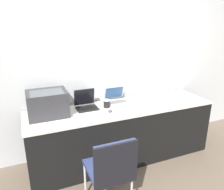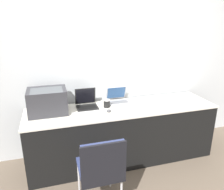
{
  "view_description": "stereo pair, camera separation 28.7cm",
  "coord_description": "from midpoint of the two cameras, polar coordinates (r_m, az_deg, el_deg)",
  "views": [
    {
      "loc": [
        -1.18,
        -2.15,
        1.88
      ],
      "look_at": [
        -0.14,
        0.36,
        0.96
      ],
      "focal_mm": 35.0,
      "sensor_mm": 36.0,
      "label": 1
    },
    {
      "loc": [
        -0.91,
        -2.25,
        1.88
      ],
      "look_at": [
        -0.14,
        0.36,
        0.96
      ],
      "focal_mm": 35.0,
      "sensor_mm": 36.0,
      "label": 2
    }
  ],
  "objects": [
    {
      "name": "laptop_left",
      "position": [
        2.94,
        -3.89,
        -2.24
      ],
      "size": [
        0.28,
        0.27,
        0.24
      ],
      "color": "black",
      "rests_on": "table"
    },
    {
      "name": "printer",
      "position": [
        2.79,
        -13.72,
        -1.44
      ],
      "size": [
        0.47,
        0.36,
        0.31
      ],
      "color": "#333338",
      "rests_on": "table"
    },
    {
      "name": "mouse",
      "position": [
        2.78,
        2.13,
        -4.22
      ],
      "size": [
        0.06,
        0.04,
        0.04
      ],
      "color": "#4C4C51",
      "rests_on": "table"
    },
    {
      "name": "ground_plane",
      "position": [
        3.08,
        7.49,
        -19.16
      ],
      "size": [
        14.0,
        14.0,
        0.0
      ],
      "primitive_type": "plane",
      "color": "#6B5B4C"
    },
    {
      "name": "laptop_right",
      "position": [
        3.13,
        4.19,
        -1.06
      ],
      "size": [
        0.29,
        0.27,
        0.21
      ],
      "color": "#B7B7BC",
      "rests_on": "table"
    },
    {
      "name": "table",
      "position": [
        3.12,
        5.33,
        -9.95
      ],
      "size": [
        2.55,
        0.68,
        0.78
      ],
      "color": "black",
      "rests_on": "ground_plane"
    },
    {
      "name": "chair",
      "position": [
        2.21,
        0.98,
        -18.37
      ],
      "size": [
        0.42,
        0.47,
        0.87
      ],
      "color": "navy",
      "rests_on": "ground_plane"
    },
    {
      "name": "wall_back",
      "position": [
        3.17,
        3.15,
        8.12
      ],
      "size": [
        8.0,
        0.05,
        2.6
      ],
      "color": "silver",
      "rests_on": "ground_plane"
    },
    {
      "name": "coffee_cup",
      "position": [
        2.93,
        1.41,
        -2.28
      ],
      "size": [
        0.09,
        0.09,
        0.11
      ],
      "color": "black",
      "rests_on": "table"
    },
    {
      "name": "external_keyboard",
      "position": [
        2.71,
        -3.33,
        -5.14
      ],
      "size": [
        0.38,
        0.17,
        0.02
      ],
      "color": "silver",
      "rests_on": "table"
    }
  ]
}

